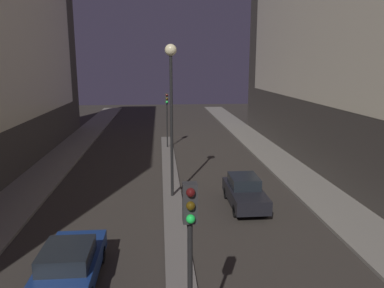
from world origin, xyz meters
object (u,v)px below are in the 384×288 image
Objects in this scene: traffic_light_mid at (167,108)px; car_right_lane at (245,192)px; car_left_lane at (70,264)px; street_lamp at (171,86)px; traffic_light_near at (190,239)px.

traffic_light_mid reaches higher than car_right_lane.
street_lamp is at bearing 65.42° from car_left_lane.
car_right_lane is (3.78, -1.64, -5.49)m from street_lamp.
traffic_light_mid is 21.51m from car_left_lane.
car_right_lane reaches higher than car_left_lane.
traffic_light_near is 11.84m from car_right_lane.
car_left_lane is at bearing -114.58° from street_lamp.
traffic_light_near is 25.21m from traffic_light_mid.
street_lamp reaches higher than car_left_lane.
street_lamp is 6.86m from car_right_lane.
traffic_light_near is at bearing -109.20° from car_right_lane.
street_lamp reaches higher than traffic_light_near.
street_lamp is 1.96× the size of car_right_lane.
street_lamp is (0.00, 12.50, 2.65)m from traffic_light_near.
traffic_light_near and traffic_light_mid have the same top height.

